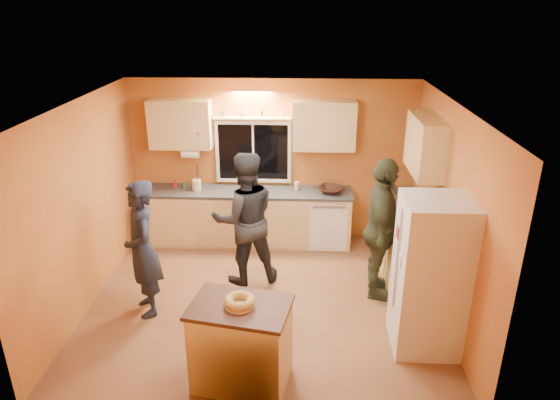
{
  "coord_description": "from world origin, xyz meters",
  "views": [
    {
      "loc": [
        0.45,
        -5.61,
        3.73
      ],
      "look_at": [
        0.19,
        0.4,
        1.28
      ],
      "focal_mm": 32.0,
      "sensor_mm": 36.0,
      "label": 1
    }
  ],
  "objects_px": {
    "island": "(241,344)",
    "person_right": "(381,230)",
    "person_left": "(143,249)",
    "refrigerator": "(430,276)",
    "person_center": "(245,219)"
  },
  "relations": [
    {
      "from": "person_left",
      "to": "person_center",
      "type": "bearing_deg",
      "value": 99.24
    },
    {
      "from": "island",
      "to": "person_right",
      "type": "height_order",
      "value": "person_right"
    },
    {
      "from": "person_left",
      "to": "person_center",
      "type": "xyz_separation_m",
      "value": [
        1.17,
        0.82,
        0.06
      ]
    },
    {
      "from": "island",
      "to": "person_left",
      "type": "relative_size",
      "value": 0.62
    },
    {
      "from": "island",
      "to": "person_right",
      "type": "distance_m",
      "value": 2.43
    },
    {
      "from": "island",
      "to": "person_right",
      "type": "bearing_deg",
      "value": 58.01
    },
    {
      "from": "refrigerator",
      "to": "island",
      "type": "relative_size",
      "value": 1.67
    },
    {
      "from": "refrigerator",
      "to": "island",
      "type": "height_order",
      "value": "refrigerator"
    },
    {
      "from": "refrigerator",
      "to": "person_right",
      "type": "xyz_separation_m",
      "value": [
        -0.39,
        1.04,
        0.05
      ]
    },
    {
      "from": "island",
      "to": "person_left",
      "type": "distance_m",
      "value": 1.86
    },
    {
      "from": "refrigerator",
      "to": "person_left",
      "type": "height_order",
      "value": "refrigerator"
    },
    {
      "from": "refrigerator",
      "to": "person_right",
      "type": "height_order",
      "value": "person_right"
    },
    {
      "from": "person_center",
      "to": "island",
      "type": "bearing_deg",
      "value": 77.75
    },
    {
      "from": "person_center",
      "to": "person_right",
      "type": "xyz_separation_m",
      "value": [
        1.79,
        -0.3,
        0.02
      ]
    },
    {
      "from": "refrigerator",
      "to": "person_center",
      "type": "relative_size",
      "value": 0.96
    }
  ]
}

